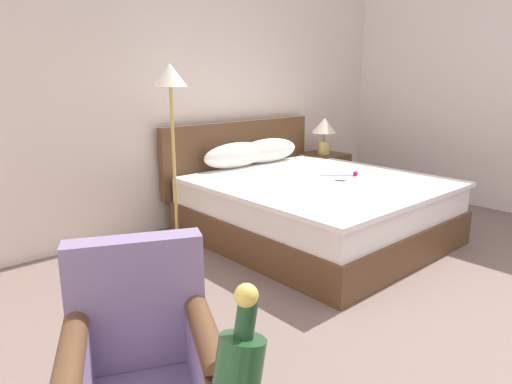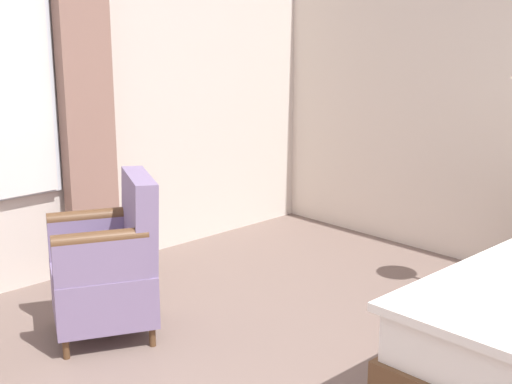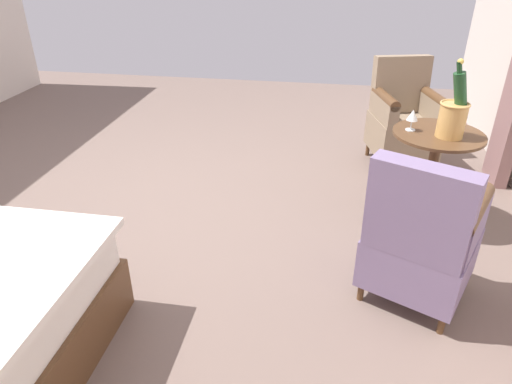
{
  "view_description": "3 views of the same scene",
  "coord_description": "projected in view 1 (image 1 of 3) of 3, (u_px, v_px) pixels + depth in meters",
  "views": [
    {
      "loc": [
        -2.48,
        -0.71,
        1.49
      ],
      "look_at": [
        -0.87,
        1.11,
        0.86
      ],
      "focal_mm": 32.0,
      "sensor_mm": 36.0,
      "label": 1
    },
    {
      "loc": [
        1.38,
        -1.37,
        1.77
      ],
      "look_at": [
        -0.98,
        0.89,
        0.94
      ],
      "focal_mm": 50.0,
      "sensor_mm": 36.0,
      "label": 2
    },
    {
      "loc": [
        -1.32,
        2.75,
        1.79
      ],
      "look_at": [
        -0.99,
        0.84,
        0.74
      ],
      "focal_mm": 32.0,
      "sensor_mm": 36.0,
      "label": 3
    }
  ],
  "objects": [
    {
      "name": "ground_plane",
      "position": [
        510.0,
        356.0,
        2.48
      ],
      "size": [
        7.76,
        7.76,
        0.0
      ],
      "primitive_type": "plane",
      "color": "#725F56"
    },
    {
      "name": "wall_headboard_side",
      "position": [
        181.0,
        82.0,
        4.44
      ],
      "size": [
        5.83,
        0.12,
        2.84
      ],
      "color": "beige",
      "rests_on": "ground"
    },
    {
      "name": "bed",
      "position": [
        309.0,
        204.0,
        4.28
      ],
      "size": [
        1.95,
        2.16,
        1.01
      ],
      "color": "brown",
      "rests_on": "ground"
    },
    {
      "name": "nightstand",
      "position": [
        322.0,
        177.0,
        5.52
      ],
      "size": [
        0.52,
        0.47,
        0.57
      ],
      "color": "brown",
      "rests_on": "ground"
    },
    {
      "name": "bedside_lamp",
      "position": [
        324.0,
        130.0,
        5.38
      ],
      "size": [
        0.29,
        0.29,
        0.42
      ],
      "color": "tan",
      "rests_on": "nightstand"
    },
    {
      "name": "floor_lamp_brass",
      "position": [
        171.0,
        105.0,
        3.76
      ],
      "size": [
        0.28,
        0.28,
        1.58
      ],
      "color": "tan",
      "rests_on": "ground"
    }
  ]
}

